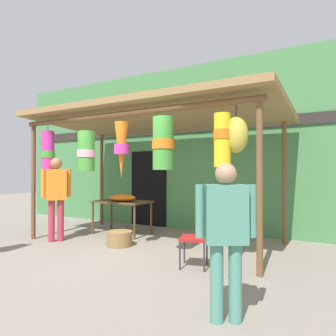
% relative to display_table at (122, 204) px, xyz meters
% --- Properties ---
extents(ground_plane, '(30.00, 30.00, 0.00)m').
position_rel_display_table_xyz_m(ground_plane, '(1.02, -1.15, -0.69)').
color(ground_plane, gray).
extents(shop_facade, '(11.35, 0.29, 4.11)m').
position_rel_display_table_xyz_m(shop_facade, '(1.01, 1.39, 1.37)').
color(shop_facade, '#47844C').
rests_on(shop_facade, ground_plane).
extents(market_stall_canopy, '(5.30, 2.67, 2.75)m').
position_rel_display_table_xyz_m(market_stall_canopy, '(1.10, -0.48, 1.72)').
color(market_stall_canopy, brown).
rests_on(market_stall_canopy, ground_plane).
extents(display_table, '(1.28, 0.76, 0.77)m').
position_rel_display_table_xyz_m(display_table, '(0.00, 0.00, 0.00)').
color(display_table, brown).
rests_on(display_table, ground_plane).
extents(flower_heap_on_table, '(0.68, 0.48, 0.16)m').
position_rel_display_table_xyz_m(flower_heap_on_table, '(0.07, -0.07, 0.16)').
color(flower_heap_on_table, orange).
rests_on(flower_heap_on_table, display_table).
extents(folding_chair, '(0.49, 0.49, 0.84)m').
position_rel_display_table_xyz_m(folding_chair, '(2.56, -1.41, -0.19)').
color(folding_chair, '#AD1E1E').
rests_on(folding_chair, ground_plane).
extents(wicker_basket_by_table, '(0.50, 0.50, 0.28)m').
position_rel_display_table_xyz_m(wicker_basket_by_table, '(0.66, -0.92, -0.55)').
color(wicker_basket_by_table, olive).
rests_on(wicker_basket_by_table, ground_plane).
extents(customer_foreground, '(0.41, 0.50, 1.74)m').
position_rel_display_table_xyz_m(customer_foreground, '(-0.73, -1.27, 0.35)').
color(customer_foreground, '#B23347').
rests_on(customer_foreground, ground_plane).
extents(shopper_by_bananas, '(0.52, 0.39, 1.54)m').
position_rel_display_table_xyz_m(shopper_by_bananas, '(3.47, -2.83, 0.21)').
color(shopper_by_bananas, '#4C8E7A').
rests_on(shopper_by_bananas, ground_plane).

